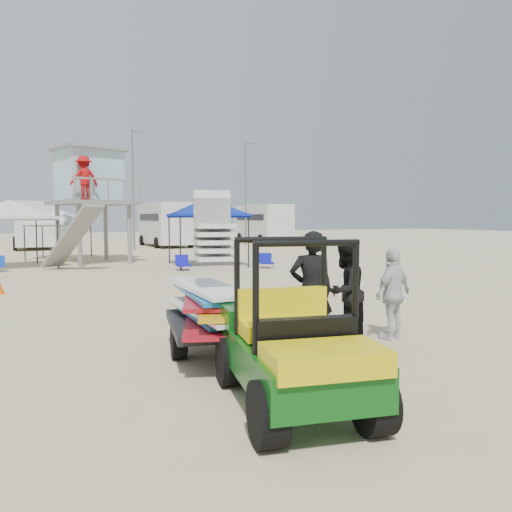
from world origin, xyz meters
name	(u,v)px	position (x,y,z in m)	size (l,w,h in m)	color
ground	(308,348)	(0.00, 0.00, 0.00)	(140.00, 140.00, 0.00)	beige
utility_cart	(293,331)	(-1.53, -2.11, 0.88)	(1.70, 2.67, 1.88)	#0C4C11
surf_trailer	(216,298)	(-1.52, 0.23, 0.92)	(1.81, 2.75, 2.24)	black
man_left	(311,291)	(0.00, -0.07, 0.97)	(0.70, 0.46, 1.93)	black
man_mid	(345,291)	(0.85, 0.18, 0.87)	(0.84, 0.66, 1.73)	black
man_right	(393,294)	(1.70, -0.07, 0.80)	(0.94, 0.39, 1.61)	silver
lifeguard_tower	(90,180)	(-1.01, 17.74, 3.93)	(4.12, 4.12, 5.28)	gray
canopy_blue	(207,201)	(3.51, 14.19, 2.89)	(3.47, 3.47, 3.44)	black
canopy_white_a	(9,203)	(-4.43, 16.98, 2.77)	(3.81, 3.81, 3.32)	black
canopy_white_c	(59,212)	(-2.13, 21.36, 2.46)	(3.60, 3.60, 3.00)	black
umbrella_b	(66,245)	(-2.06, 18.50, 0.83)	(1.81, 1.84, 1.66)	gold
beach_chair_b	(183,263)	(1.88, 12.68, 0.31)	(0.60, 0.64, 0.64)	#110FAC
beach_chair_c	(266,261)	(5.39, 12.08, 0.31)	(0.73, 0.83, 0.64)	#0E129B
rv_mid_left	(34,223)	(-3.00, 31.49, 1.80)	(2.65, 6.50, 3.25)	silver
rv_mid_right	(165,223)	(6.00, 29.99, 1.80)	(2.64, 7.00, 3.25)	silver
rv_far_right	(263,222)	(15.00, 31.49, 1.80)	(2.64, 6.60, 3.25)	silver
light_pole_left	(133,190)	(3.00, 27.00, 4.00)	(0.14, 0.14, 8.00)	slate
light_pole_right	(246,194)	(12.00, 28.50, 4.00)	(0.14, 0.14, 8.00)	slate
distant_beachgoers	(9,246)	(-4.53, 20.05, 0.78)	(20.07, 11.57, 1.59)	#D9D551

